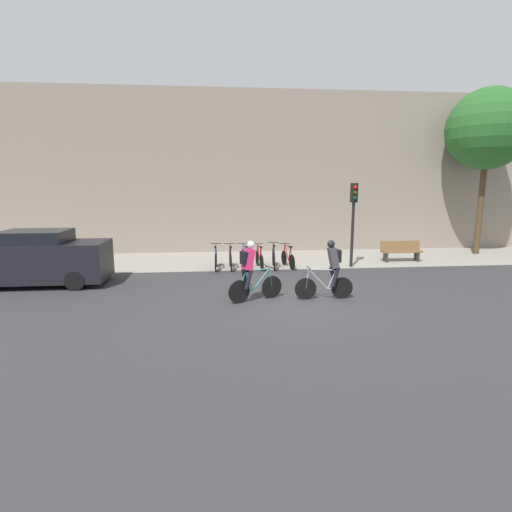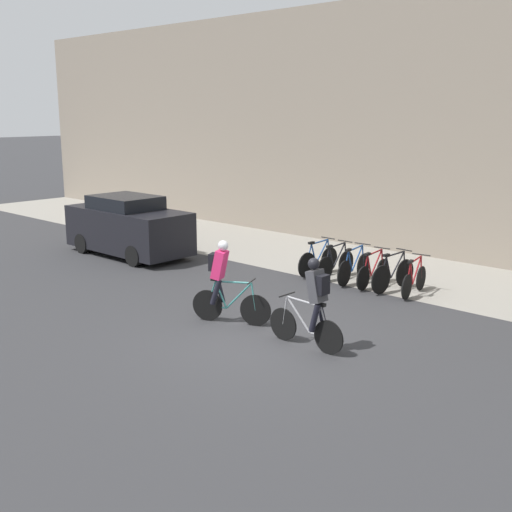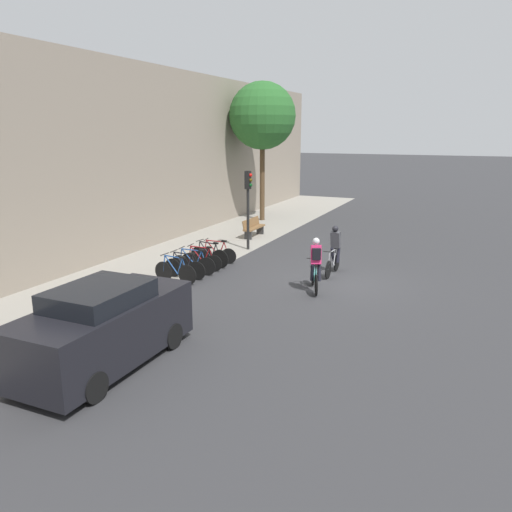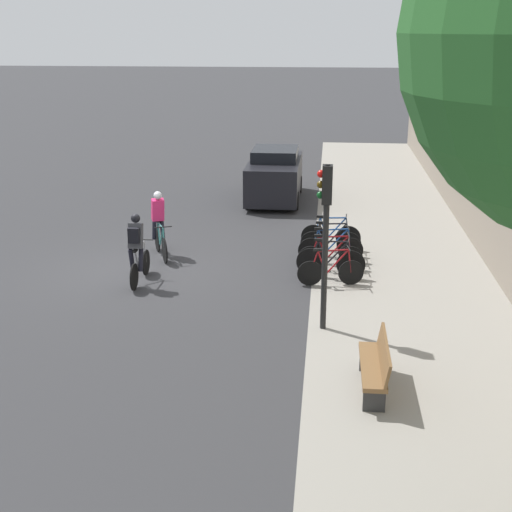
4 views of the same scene
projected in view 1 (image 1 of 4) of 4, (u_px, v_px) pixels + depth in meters
name	position (u px, v px, depth m)	size (l,w,h in m)	color
ground	(299.00, 303.00, 11.41)	(200.00, 200.00, 0.00)	#333335
kerb_strip	(268.00, 259.00, 18.02)	(44.00, 4.50, 0.01)	gray
building_facade	(262.00, 173.00, 19.82)	(44.00, 0.60, 7.83)	gray
cyclist_pink	(250.00, 270.00, 11.43)	(1.63, 0.77, 1.78)	black
cyclist_grey	(331.00, 268.00, 11.68)	(1.75, 0.46, 1.76)	black
parked_bike_0	(216.00, 259.00, 15.95)	(0.46, 1.66, 0.98)	black
parked_bike_1	(230.00, 259.00, 16.01)	(0.46, 1.65, 0.97)	black
parked_bike_2	(245.00, 258.00, 16.06)	(0.46, 1.71, 0.97)	black
parked_bike_3	(259.00, 259.00, 16.12)	(0.46, 1.65, 0.94)	black
parked_bike_4	(274.00, 258.00, 16.18)	(0.46, 1.71, 0.99)	black
parked_bike_5	(288.00, 258.00, 16.24)	(0.46, 1.59, 0.94)	black
traffic_light_pole	(354.00, 209.00, 15.99)	(0.26, 0.30, 3.40)	black
bench	(401.00, 251.00, 17.48)	(1.78, 0.44, 0.89)	brown
parked_car	(40.00, 259.00, 13.32)	(4.30, 1.84, 1.85)	black
street_tree_0	(488.00, 129.00, 18.43)	(3.71, 3.71, 7.72)	#4C3823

